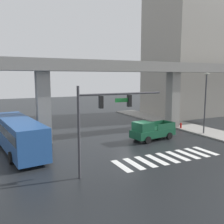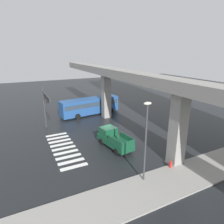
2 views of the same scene
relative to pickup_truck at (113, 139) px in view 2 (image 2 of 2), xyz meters
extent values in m
plane|color=black|center=(-2.19, 0.57, -0.99)|extent=(120.00, 120.00, 0.00)
cube|color=silver|center=(-6.59, -5.52, -0.98)|extent=(0.55, 2.80, 0.01)
cube|color=silver|center=(-5.49, -5.52, -0.98)|extent=(0.55, 2.80, 0.01)
cube|color=silver|center=(-4.39, -5.52, -0.98)|extent=(0.55, 2.80, 0.01)
cube|color=silver|center=(-3.29, -5.52, -0.98)|extent=(0.55, 2.80, 0.01)
cube|color=silver|center=(-2.19, -5.52, -0.98)|extent=(0.55, 2.80, 0.01)
cube|color=silver|center=(-1.09, -5.52, -0.98)|extent=(0.55, 2.80, 0.01)
cube|color=silver|center=(0.01, -5.52, -0.98)|extent=(0.55, 2.80, 0.01)
cube|color=silver|center=(1.11, -5.52, -0.98)|extent=(0.55, 2.80, 0.01)
cube|color=silver|center=(2.21, -5.52, -0.98)|extent=(0.55, 2.80, 0.01)
cube|color=gray|center=(-2.19, 3.93, 6.97)|extent=(53.74, 2.41, 1.20)
cube|color=gray|center=(-10.52, 3.93, 2.69)|extent=(1.30, 1.30, 7.36)
cube|color=gray|center=(6.15, 3.93, 2.69)|extent=(1.30, 1.30, 7.36)
cube|color=gray|center=(8.32, 2.57, -0.91)|extent=(4.00, 36.00, 0.15)
cube|color=#14472D|center=(0.30, 0.04, -0.21)|extent=(5.32, 2.61, 0.80)
cube|color=#14472D|center=(-1.14, -0.16, 0.64)|extent=(1.93, 1.97, 0.90)
cube|color=#3F5160|center=(-1.60, -0.23, 0.64)|extent=(0.34, 1.67, 0.77)
cube|color=#14472D|center=(1.56, -0.66, 0.49)|extent=(2.64, 0.48, 0.60)
cube|color=#14472D|center=(1.31, 1.07, 0.49)|extent=(2.64, 0.48, 0.60)
cube|color=#14472D|center=(2.77, 0.40, 0.49)|extent=(0.35, 1.74, 0.60)
cylinder|color=black|center=(-1.14, -1.08, -0.61)|extent=(0.79, 0.39, 0.76)
cylinder|color=black|center=(-1.40, 0.71, -0.61)|extent=(0.79, 0.39, 0.76)
cylinder|color=black|center=(1.99, -0.63, -0.61)|extent=(0.79, 0.39, 0.76)
cylinder|color=black|center=(1.73, 1.16, -0.61)|extent=(0.79, 0.39, 0.76)
cube|color=#234C8C|center=(-13.23, 1.89, 0.65)|extent=(3.78, 11.02, 2.70)
cube|color=#2D3D4C|center=(-13.23, 1.89, 1.12)|extent=(3.75, 10.49, 0.76)
cube|color=#2D3D4C|center=(-13.87, 7.21, 0.99)|extent=(2.24, 0.35, 1.49)
cylinder|color=black|center=(-14.90, 5.49, -0.51)|extent=(0.46, 1.00, 0.96)
cylinder|color=black|center=(-12.47, 5.79, -0.51)|extent=(0.46, 1.00, 0.96)
cylinder|color=black|center=(-14.09, -1.21, -0.51)|extent=(0.46, 1.00, 0.96)
cylinder|color=black|center=(-11.66, -0.91, -0.51)|extent=(0.46, 1.00, 0.96)
cylinder|color=#38383D|center=(-10.20, -6.29, 2.11)|extent=(0.18, 0.18, 6.20)
cylinder|color=#38383D|center=(-7.00, -6.29, 4.61)|extent=(6.40, 0.14, 0.14)
cube|color=black|center=(-8.60, -6.29, 4.09)|extent=(0.24, 0.32, 0.84)
sphere|color=red|center=(-8.60, -6.29, 4.35)|extent=(0.17, 0.17, 0.17)
cube|color=black|center=(-6.40, -6.29, 4.09)|extent=(0.24, 0.32, 0.84)
sphere|color=red|center=(-6.40, -6.29, 4.35)|extent=(0.17, 0.17, 0.17)
cube|color=#19722D|center=(-6.98, -6.29, 4.16)|extent=(1.10, 0.04, 0.28)
cylinder|color=#38383D|center=(7.12, -0.63, 2.51)|extent=(0.16, 0.16, 7.00)
ellipsoid|color=beige|center=(7.12, -0.63, 6.13)|extent=(0.44, 0.70, 0.24)
cylinder|color=red|center=(6.72, 2.84, -0.64)|extent=(0.24, 0.24, 0.70)
sphere|color=red|center=(6.72, 2.84, -0.25)|extent=(0.22, 0.22, 0.22)
camera|label=1|loc=(-15.20, -21.39, 5.79)|focal=39.45mm
camera|label=2|loc=(19.16, -9.74, 10.01)|focal=31.41mm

